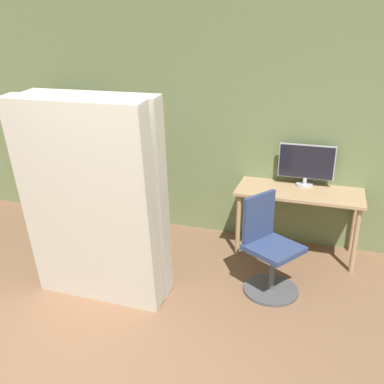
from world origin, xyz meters
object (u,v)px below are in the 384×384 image
object	(u,v)px
mattress_near	(88,207)
monitor	(306,163)
office_chair	(269,254)
mattress_far	(103,197)
bookshelf	(71,160)

from	to	relation	value
mattress_near	monitor	bearing A→B (deg)	45.43
office_chair	mattress_near	size ratio (longest dim) A/B	0.50
monitor	mattress_near	world-z (taller)	mattress_near
mattress_far	bookshelf	bearing A→B (deg)	131.81
monitor	office_chair	bearing A→B (deg)	-102.19
monitor	office_chair	size ratio (longest dim) A/B	0.63
office_chair	monitor	bearing A→B (deg)	77.81
office_chair	mattress_near	world-z (taller)	mattress_near
office_chair	mattress_near	xyz separation A→B (m)	(-1.45, -0.69, 0.55)
monitor	mattress_near	distance (m)	2.38
monitor	bookshelf	size ratio (longest dim) A/B	0.36
monitor	bookshelf	xyz separation A→B (m)	(-2.94, -0.02, -0.23)
mattress_far	mattress_near	bearing A→B (deg)	-90.00
monitor	mattress_near	bearing A→B (deg)	-134.57
office_chair	mattress_far	distance (m)	1.61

